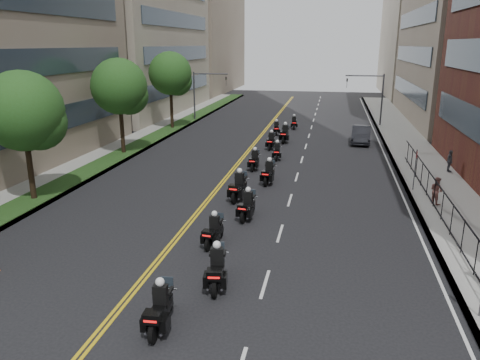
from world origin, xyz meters
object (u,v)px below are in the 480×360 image
object	(u,v)px
motorcycle_11	(294,123)
pedestrian_b	(436,190)
motorcycle_2	(214,232)
motorcycle_9	(285,134)
motorcycle_7	(277,152)
pedestrian_c	(450,161)
motorcycle_4	(239,187)
motorcycle_8	(271,142)
motorcycle_3	(247,206)
parked_sedan	(361,135)
motorcycle_10	(276,129)
motorcycle_1	(217,269)
motorcycle_0	(160,310)
motorcycle_5	(269,173)
motorcycle_6	(254,161)

from	to	relation	value
motorcycle_11	pedestrian_b	xyz separation A→B (m)	(9.80, -23.21, 0.31)
motorcycle_2	motorcycle_9	xyz separation A→B (m)	(0.76, 23.31, 0.12)
motorcycle_7	pedestrian_c	distance (m)	12.34
motorcycle_4	pedestrian_b	size ratio (longest dim) A/B	1.64
motorcycle_8	motorcycle_9	distance (m)	3.17
motorcycle_4	motorcycle_8	world-z (taller)	motorcycle_4
motorcycle_8	motorcycle_9	bearing A→B (deg)	75.47
motorcycle_3	parked_sedan	bearing A→B (deg)	79.00
motorcycle_4	motorcycle_10	distance (m)	20.35
motorcycle_3	motorcycle_9	xyz separation A→B (m)	(-0.12, 19.77, 0.08)
motorcycle_1	motorcycle_11	distance (m)	34.28
motorcycle_2	motorcycle_3	bearing A→B (deg)	82.47
motorcycle_3	motorcycle_8	world-z (taller)	motorcycle_3
motorcycle_8	motorcycle_10	bearing A→B (deg)	94.34
motorcycle_7	parked_sedan	size ratio (longest dim) A/B	0.44
motorcycle_10	pedestrian_c	xyz separation A→B (m)	(13.48, -12.08, 0.30)
motorcycle_0	motorcycle_3	bearing A→B (deg)	81.27
motorcycle_0	parked_sedan	xyz separation A→B (m)	(7.64, 31.00, 0.09)
motorcycle_8	motorcycle_0	bearing A→B (deg)	-88.57
motorcycle_0	motorcycle_10	world-z (taller)	motorcycle_0
motorcycle_1	motorcycle_2	size ratio (longest dim) A/B	1.12
motorcycle_1	parked_sedan	xyz separation A→B (m)	(6.53, 28.07, 0.07)
motorcycle_4	motorcycle_11	bearing A→B (deg)	94.04
motorcycle_0	pedestrian_b	world-z (taller)	motorcycle_0
parked_sedan	motorcycle_10	bearing A→B (deg)	167.12
motorcycle_5	motorcycle_8	bearing A→B (deg)	102.56
motorcycle_5	motorcycle_9	distance (m)	13.31
motorcycle_9	motorcycle_5	bearing A→B (deg)	-86.24
motorcycle_2	motorcycle_9	bearing A→B (deg)	94.57
motorcycle_0	motorcycle_9	xyz separation A→B (m)	(0.83, 29.88, 0.06)
motorcycle_6	motorcycle_10	distance (m)	13.47
motorcycle_9	motorcycle_11	xyz separation A→B (m)	(0.21, 7.33, -0.13)
motorcycle_3	pedestrian_b	distance (m)	10.63
motorcycle_9	motorcycle_2	bearing A→B (deg)	-89.56
motorcycle_9	motorcycle_10	xyz separation A→B (m)	(-1.21, 3.48, -0.13)
motorcycle_3	motorcycle_5	xyz separation A→B (m)	(0.22, 6.47, 0.02)
parked_sedan	motorcycle_4	bearing A→B (deg)	-109.77
motorcycle_6	motorcycle_8	bearing A→B (deg)	89.46
motorcycle_0	motorcycle_1	size ratio (longest dim) A/B	0.97
motorcycle_4	motorcycle_9	bearing A→B (deg)	93.59
motorcycle_1	motorcycle_2	world-z (taller)	motorcycle_1
motorcycle_9	motorcycle_10	bearing A→B (deg)	111.47
motorcycle_0	motorcycle_9	distance (m)	29.89
motorcycle_9	pedestrian_b	size ratio (longest dim) A/B	1.66
motorcycle_1	motorcycle_4	size ratio (longest dim) A/B	0.95
motorcycle_3	pedestrian_c	size ratio (longest dim) A/B	1.48
motorcycle_8	parked_sedan	distance (m)	8.74
motorcycle_1	motorcycle_8	size ratio (longest dim) A/B	1.07
motorcycle_11	motorcycle_9	bearing A→B (deg)	-98.11
motorcycle_11	pedestrian_b	bearing A→B (deg)	-73.60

